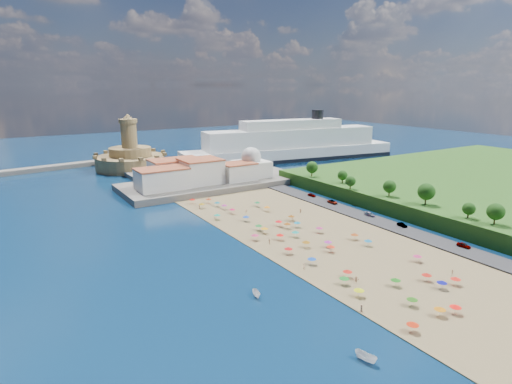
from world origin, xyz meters
TOP-DOWN VIEW (x-y plane):
  - ground at (0.00, 0.00)m, footprint 700.00×700.00m
  - terrace at (10.00, 73.00)m, footprint 90.00×36.00m
  - jetty at (-12.00, 108.00)m, footprint 18.00×70.00m
  - waterfront_buildings at (-3.05, 73.64)m, footprint 57.00×29.00m
  - domed_building at (30.00, 71.00)m, footprint 16.00×16.00m
  - fortress at (-12.00, 138.00)m, footprint 40.00×40.00m
  - cruise_ship at (87.43, 113.95)m, footprint 149.47×43.17m
  - beach_parasols at (-1.97, -11.32)m, footprint 32.81×114.63m
  - beachgoers at (-3.33, -6.49)m, footprint 35.80×93.04m
  - moored_boats at (-30.59, -52.79)m, footprint 6.24×35.38m
  - parked_cars at (36.00, -1.80)m, footprint 2.25×76.05m
  - hillside_trees at (48.55, -8.23)m, footprint 11.41×110.84m

SIDE VIEW (x-z plane):
  - ground at x=0.00m, z-range 0.00..0.00m
  - moored_boats at x=-30.59m, z-range -0.05..1.68m
  - beachgoers at x=-3.33m, z-range 0.20..2.04m
  - jetty at x=-12.00m, z-range 0.00..2.40m
  - parked_cars at x=36.00m, z-range 0.68..2.06m
  - terrace at x=10.00m, z-range 0.00..3.00m
  - beach_parasols at x=-1.97m, z-range 1.05..3.25m
  - fortress at x=-12.00m, z-range -9.52..22.88m
  - waterfront_buildings at x=-3.05m, z-range 2.38..13.38m
  - domed_building at x=30.00m, z-range 1.47..16.47m
  - cruise_ship at x=87.43m, z-range -6.59..25.72m
  - hillside_trees at x=48.55m, z-range 6.09..14.06m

